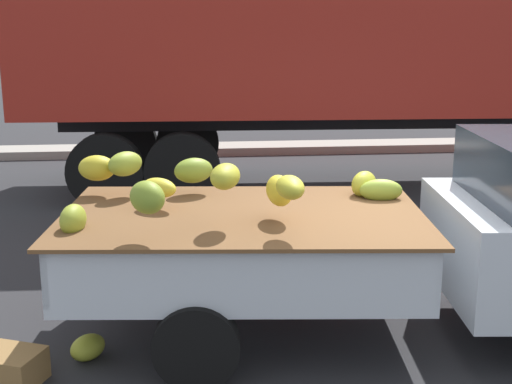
# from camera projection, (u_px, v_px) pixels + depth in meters

# --- Properties ---
(ground) EXTENTS (220.00, 220.00, 0.00)m
(ground) POSITION_uv_depth(u_px,v_px,m) (415.00, 330.00, 6.10)
(ground) COLOR #28282B
(curb_strip) EXTENTS (80.00, 0.80, 0.16)m
(curb_strip) POSITION_uv_depth(u_px,v_px,m) (281.00, 148.00, 14.32)
(curb_strip) COLOR gray
(curb_strip) RESTS_ON ground
(pickup_truck) EXTENTS (5.34, 2.31, 1.70)m
(pickup_truck) POSITION_uv_depth(u_px,v_px,m) (492.00, 235.00, 5.80)
(pickup_truck) COLOR silver
(pickup_truck) RESTS_ON ground
(semi_trailer) EXTENTS (12.09, 3.04, 3.95)m
(semi_trailer) POSITION_uv_depth(u_px,v_px,m) (412.00, 25.00, 10.85)
(semi_trailer) COLOR maroon
(semi_trailer) RESTS_ON ground
(fallen_banana_bunch_near_tailgate) EXTENTS (0.36, 0.38, 0.20)m
(fallen_banana_bunch_near_tailgate) POSITION_uv_depth(u_px,v_px,m) (88.00, 347.00, 5.55)
(fallen_banana_bunch_near_tailgate) COLOR #ADB432
(fallen_banana_bunch_near_tailgate) RESTS_ON ground
(produce_crate) EXTENTS (0.62, 0.53, 0.25)m
(produce_crate) POSITION_uv_depth(u_px,v_px,m) (6.00, 367.00, 5.19)
(produce_crate) COLOR olive
(produce_crate) RESTS_ON ground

